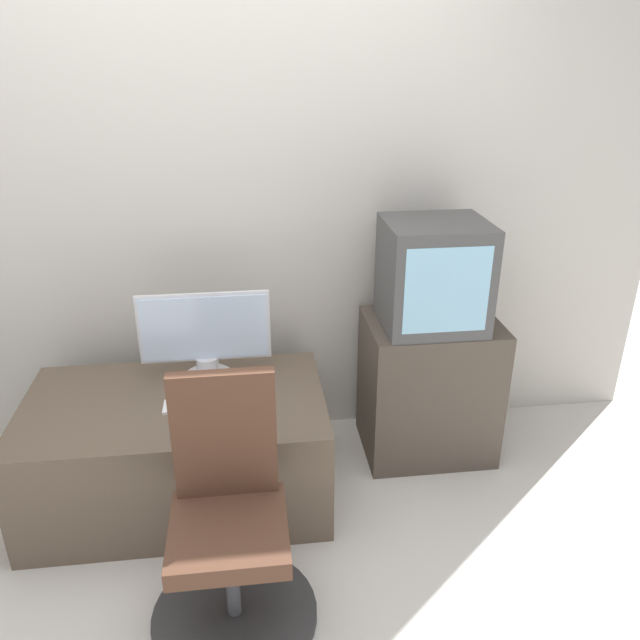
{
  "coord_description": "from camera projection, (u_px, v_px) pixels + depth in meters",
  "views": [
    {
      "loc": [
        0.1,
        -1.6,
        1.92
      ],
      "look_at": [
        0.43,
        0.97,
        0.76
      ],
      "focal_mm": 35.0,
      "sensor_mm": 36.0,
      "label": 1
    }
  ],
  "objects": [
    {
      "name": "mouse",
      "position": [
        244.0,
        397.0,
        2.67
      ],
      "size": [
        0.06,
        0.03,
        0.04
      ],
      "color": "silver",
      "rests_on": "desk"
    },
    {
      "name": "main_monitor",
      "position": [
        205.0,
        337.0,
        2.77
      ],
      "size": [
        0.58,
        0.22,
        0.42
      ],
      "color": "silver",
      "rests_on": "desk"
    },
    {
      "name": "desk",
      "position": [
        179.0,
        449.0,
        2.79
      ],
      "size": [
        1.3,
        0.75,
        0.51
      ],
      "color": "brown",
      "rests_on": "ground_plane"
    },
    {
      "name": "wall_back",
      "position": [
        219.0,
        188.0,
        2.89
      ],
      "size": [
        4.4,
        0.05,
        2.6
      ],
      "color": "beige",
      "rests_on": "ground_plane"
    },
    {
      "name": "office_chair",
      "position": [
        231.0,
        535.0,
        2.18
      ],
      "size": [
        0.6,
        0.6,
        0.92
      ],
      "color": "#333333",
      "rests_on": "ground_plane"
    },
    {
      "name": "ground_plane",
      "position": [
        235.0,
        631.0,
        2.22
      ],
      "size": [
        12.0,
        12.0,
        0.0
      ],
      "primitive_type": "plane",
      "color": "beige"
    },
    {
      "name": "side_stand",
      "position": [
        428.0,
        386.0,
        3.1
      ],
      "size": [
        0.63,
        0.47,
        0.71
      ],
      "color": "#4C4238",
      "rests_on": "ground_plane"
    },
    {
      "name": "crt_tv",
      "position": [
        434.0,
        275.0,
        2.82
      ],
      "size": [
        0.46,
        0.41,
        0.49
      ],
      "color": "#474747",
      "rests_on": "side_stand"
    },
    {
      "name": "keyboard",
      "position": [
        198.0,
        405.0,
        2.63
      ],
      "size": [
        0.29,
        0.1,
        0.01
      ],
      "color": "white",
      "rests_on": "desk"
    }
  ]
}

